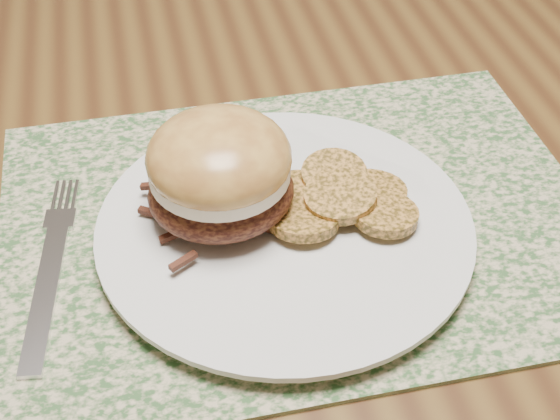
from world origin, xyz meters
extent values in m
cube|color=brown|center=(0.00, 0.00, 0.73)|extent=(1.50, 0.90, 0.04)
cube|color=#32562C|center=(-0.13, -0.06, 0.75)|extent=(0.45, 0.33, 0.00)
cylinder|color=silver|center=(-0.15, -0.08, 0.76)|extent=(0.26, 0.26, 0.02)
ellipsoid|color=black|center=(-0.19, -0.06, 0.79)|extent=(0.12, 0.12, 0.04)
cylinder|color=beige|center=(-0.19, -0.06, 0.81)|extent=(0.12, 0.12, 0.01)
ellipsoid|color=#B8853C|center=(-0.19, -0.06, 0.82)|extent=(0.12, 0.12, 0.06)
cylinder|color=#B87C36|center=(-0.13, -0.05, 0.77)|extent=(0.06, 0.06, 0.01)
cylinder|color=#B87C36|center=(-0.10, -0.05, 0.78)|extent=(0.07, 0.07, 0.02)
cylinder|color=#B87C36|center=(-0.08, -0.07, 0.77)|extent=(0.07, 0.07, 0.02)
cylinder|color=#B87C36|center=(-0.13, -0.09, 0.78)|extent=(0.07, 0.07, 0.02)
cylinder|color=#B87C36|center=(-0.10, -0.08, 0.78)|extent=(0.06, 0.06, 0.02)
cylinder|color=#B87C36|center=(-0.08, -0.10, 0.78)|extent=(0.07, 0.07, 0.01)
cube|color=silver|center=(-0.32, -0.10, 0.76)|extent=(0.03, 0.14, 0.00)
cube|color=silver|center=(-0.31, -0.03, 0.76)|extent=(0.03, 0.02, 0.00)
camera|label=1|loc=(-0.24, -0.49, 1.16)|focal=50.00mm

